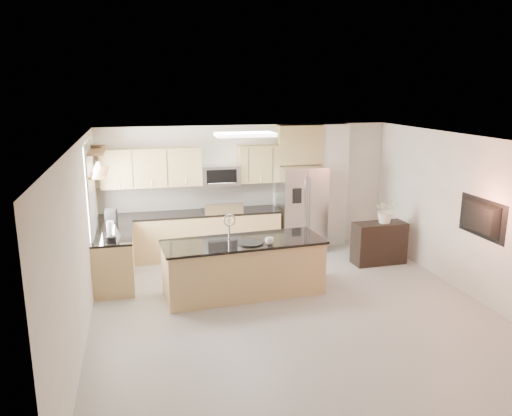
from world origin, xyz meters
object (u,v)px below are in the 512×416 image
object	(u,v)px
flower_vase	(386,204)
television	(477,218)
range	(222,232)
microwave	(220,175)
refrigerator	(301,208)
platter	(250,243)
kettle	(115,230)
credenza	(379,243)
island	(244,267)
cup	(269,241)
blender	(111,233)
bowl	(97,145)
coffee_maker	(111,220)

from	to	relation	value
flower_vase	television	xyz separation A→B (m)	(0.55, -1.89, 0.18)
range	microwave	bearing A→B (deg)	90.00
microwave	refrigerator	bearing A→B (deg)	-5.86
platter	television	xyz separation A→B (m)	(3.42, -0.92, 0.43)
platter	kettle	xyz separation A→B (m)	(-2.11, 0.90, 0.11)
credenza	island	bearing A→B (deg)	-166.00
cup	television	world-z (taller)	television
range	flower_vase	distance (m)	3.28
blender	flower_vase	bearing A→B (deg)	4.95
refrigerator	island	world-z (taller)	refrigerator
credenza	bowl	size ratio (longest dim) A/B	3.01
refrigerator	platter	world-z (taller)	refrigerator
blender	coffee_maker	world-z (taller)	coffee_maker
television	cup	bearing A→B (deg)	75.49
range	island	world-z (taller)	island
coffee_maker	television	size ratio (longest dim) A/B	0.33
flower_vase	television	distance (m)	1.98
cup	flower_vase	size ratio (longest dim) A/B	0.19
range	bowl	size ratio (longest dim) A/B	3.38
refrigerator	flower_vase	distance (m)	1.78
cup	blender	distance (m)	2.53
cup	kettle	bearing A→B (deg)	157.24
platter	kettle	size ratio (longest dim) A/B	1.68
microwave	island	bearing A→B (deg)	-89.74
range	bowl	bearing A→B (deg)	-163.01
credenza	bowl	distance (m)	5.51
cup	coffee_maker	distance (m)	2.86
platter	blender	xyz separation A→B (m)	(-2.16, 0.54, 0.15)
platter	cup	bearing A→B (deg)	-20.26
platter	kettle	distance (m)	2.30
refrigerator	coffee_maker	world-z (taller)	refrigerator
television	island	bearing A→B (deg)	72.78
refrigerator	bowl	distance (m)	4.23
refrigerator	credenza	xyz separation A→B (m)	(1.21, -1.16, -0.49)
credenza	platter	size ratio (longest dim) A/B	2.45
refrigerator	cup	xyz separation A→B (m)	(-1.29, -2.26, 0.07)
coffee_maker	bowl	bearing A→B (deg)	129.42
blender	bowl	size ratio (longest dim) A/B	1.05
blender	range	bearing A→B (deg)	38.72
island	coffee_maker	bearing A→B (deg)	147.23
refrigerator	cup	size ratio (longest dim) A/B	12.61
island	blender	world-z (taller)	island
blender	kettle	size ratio (longest dim) A/B	1.43
credenza	refrigerator	bearing A→B (deg)	134.04
flower_vase	microwave	bearing A→B (deg)	155.47
island	coffee_maker	world-z (taller)	island
platter	refrigerator	bearing A→B (deg)	53.95
credenza	kettle	xyz separation A→B (m)	(-4.90, -0.09, 0.62)
range	credenza	bearing A→B (deg)	-22.83
range	bowl	distance (m)	3.03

